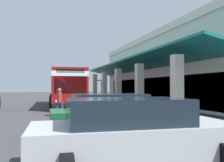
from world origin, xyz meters
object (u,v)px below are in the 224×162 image
(parked_sedan_green, at_px, (113,114))
(parked_sedan_silver, at_px, (133,132))
(transit_bus, at_px, (66,85))
(potted_palm, at_px, (102,96))
(pedestrian, at_px, (59,101))

(parked_sedan_green, bearing_deg, parked_sedan_silver, -9.29)
(parked_sedan_green, distance_m, parked_sedan_silver, 3.37)
(transit_bus, distance_m, parked_sedan_silver, 17.57)
(transit_bus, bearing_deg, parked_sedan_green, 1.17)
(transit_bus, height_order, parked_sedan_silver, transit_bus)
(parked_sedan_green, bearing_deg, transit_bus, -178.83)
(transit_bus, distance_m, potted_palm, 8.53)
(parked_sedan_green, xyz_separation_m, potted_palm, (-20.98, 4.73, -0.13))
(parked_sedan_silver, distance_m, potted_palm, 24.88)
(pedestrian, bearing_deg, potted_palm, 157.34)
(transit_bus, height_order, parked_sedan_green, transit_bus)
(parked_sedan_silver, distance_m, pedestrian, 9.63)
(parked_sedan_green, relative_size, pedestrian, 2.69)
(transit_bus, height_order, pedestrian, transit_bus)
(parked_sedan_green, height_order, pedestrian, pedestrian)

